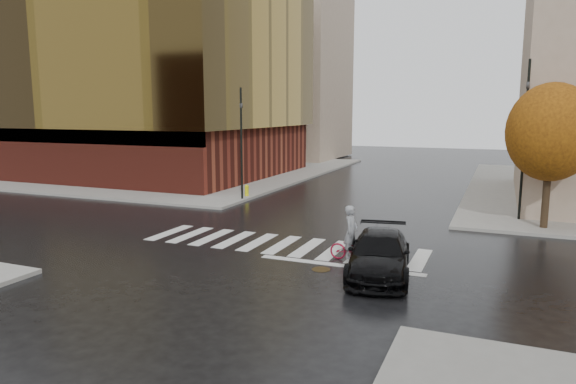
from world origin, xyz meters
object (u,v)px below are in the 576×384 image
Objects in this scene: cyclist at (353,242)px; traffic_light_ne at (525,129)px; fire_hydrant at (247,190)px; sedan at (379,254)px; traffic_light_nw at (241,137)px.

traffic_light_ne is at bearing -26.48° from cyclist.
cyclist reaches higher than fire_hydrant.
fire_hydrant is at bearing 123.48° from sedan.
fire_hydrant is at bearing -158.02° from traffic_light_nw.
sedan is 16.13m from fire_hydrant.
traffic_light_nw is at bearing 49.17° from cyclist.
traffic_light_ne reaches higher than cyclist.
sedan is at bearing 78.45° from traffic_light_ne.
sedan is 0.63× the size of traffic_light_ne.
traffic_light_nw is (-10.80, 10.80, 3.14)m from sedan.
fire_hydrant is at bearing 46.93° from cyclist.
cyclist is 0.27× the size of traffic_light_ne.
traffic_light_nw reaches higher than fire_hydrant.
cyclist is at bearing -47.41° from fire_hydrant.
cyclist is 14.42m from fire_hydrant.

